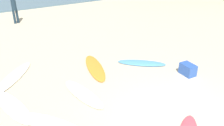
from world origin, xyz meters
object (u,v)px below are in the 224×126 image
object	(u,v)px
surfboard_1	(95,68)
surfboard_7	(13,77)
beach_cooler	(188,69)
surfboard_3	(142,63)
surfboard_0	(54,125)
surfboard_4	(13,107)
beachgoer_near	(14,8)
surfboard_6	(83,94)

from	to	relation	value
surfboard_1	surfboard_7	distance (m)	3.07
surfboard_7	beach_cooler	bearing A→B (deg)	-169.12
surfboard_3	surfboard_1	bearing A→B (deg)	111.14
surfboard_0	surfboard_7	world-z (taller)	surfboard_0
surfboard_4	beach_cooler	distance (m)	6.22
surfboard_7	beachgoer_near	distance (m)	7.15
surfboard_7	beach_cooler	distance (m)	6.52
beachgoer_near	beach_cooler	bearing A→B (deg)	96.10
surfboard_6	surfboard_7	distance (m)	2.92
surfboard_3	surfboard_6	distance (m)	3.13
surfboard_1	surfboard_4	size ratio (longest dim) A/B	1.04
surfboard_3	surfboard_7	distance (m)	5.02
surfboard_4	surfboard_6	size ratio (longest dim) A/B	1.07
surfboard_0	surfboard_3	size ratio (longest dim) A/B	1.17
beachgoer_near	surfboard_7	bearing A→B (deg)	60.94
surfboard_6	surfboard_0	bearing A→B (deg)	28.71
surfboard_4	beachgoer_near	distance (m)	9.05
surfboard_7	beachgoer_near	xyz separation A→B (m)	(1.49, 6.93, 0.92)
beach_cooler	surfboard_0	bearing A→B (deg)	-177.19
surfboard_0	surfboard_4	distance (m)	1.67
surfboard_4	beach_cooler	world-z (taller)	beach_cooler
surfboard_6	beach_cooler	world-z (taller)	beach_cooler
surfboard_0	surfboard_7	distance (m)	3.37
surfboard_6	beach_cooler	xyz separation A→B (m)	(3.97, -0.76, 0.18)
surfboard_0	surfboard_7	xyz separation A→B (m)	(-0.45, 3.34, -0.00)
surfboard_4	surfboard_7	distance (m)	1.91
surfboard_1	surfboard_6	world-z (taller)	surfboard_1
surfboard_1	surfboard_3	bearing A→B (deg)	175.57
surfboard_1	beachgoer_near	size ratio (longest dim) A/B	1.37
surfboard_3	surfboard_4	bearing A→B (deg)	133.83
surfboard_1	surfboard_7	xyz separation A→B (m)	(-2.95, 0.87, -0.01)
surfboard_1	surfboard_4	distance (m)	3.45
surfboard_3	surfboard_7	xyz separation A→B (m)	(-4.79, 1.48, -0.01)
surfboard_3	beachgoer_near	bearing A→B (deg)	60.81
surfboard_1	surfboard_7	bearing A→B (deg)	-2.61
surfboard_3	surfboard_6	xyz separation A→B (m)	(-3.02, -0.84, -0.00)
beachgoer_near	surfboard_6	bearing A→B (deg)	74.85
surfboard_3	surfboard_7	world-z (taller)	surfboard_3
beachgoer_near	beach_cooler	xyz separation A→B (m)	(4.25, -10.01, -0.74)
surfboard_6	surfboard_7	size ratio (longest dim) A/B	0.85
surfboard_0	surfboard_4	size ratio (longest dim) A/B	1.02
surfboard_0	surfboard_1	world-z (taller)	surfboard_1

